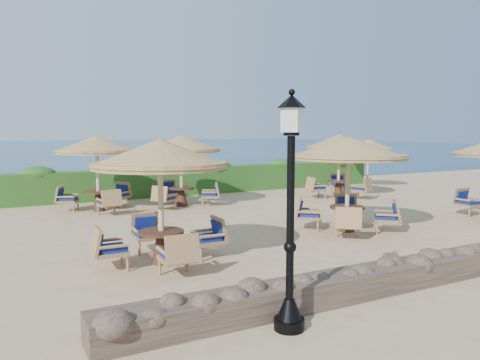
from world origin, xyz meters
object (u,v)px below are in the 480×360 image
(extra_parasol, at_px, (368,144))
(cafe_set_0, at_px, (160,177))
(lamp_post, at_px, (290,222))
(cafe_set_5, at_px, (339,152))
(cafe_set_3, at_px, (97,156))
(cafe_set_1, at_px, (348,163))
(cafe_set_4, at_px, (181,154))

(extra_parasol, xyz_separation_m, cafe_set_0, (-13.15, -7.94, -0.33))
(lamp_post, bearing_deg, cafe_set_5, 47.64)
(cafe_set_0, relative_size, cafe_set_3, 1.00)
(cafe_set_1, xyz_separation_m, cafe_set_3, (-5.53, 6.67, 0.01))
(extra_parasol, xyz_separation_m, cafe_set_4, (-10.07, -0.95, -0.23))
(lamp_post, xyz_separation_m, extra_parasol, (12.60, 12.00, 0.62))
(cafe_set_0, height_order, cafe_set_5, same)
(cafe_set_4, bearing_deg, lamp_post, -102.92)
(lamp_post, bearing_deg, cafe_set_0, 97.70)
(cafe_set_4, bearing_deg, extra_parasol, 5.41)
(cafe_set_1, bearing_deg, cafe_set_0, -173.29)
(cafe_set_1, height_order, cafe_set_5, same)
(lamp_post, height_order, cafe_set_3, lamp_post)
(cafe_set_1, relative_size, cafe_set_4, 1.09)
(extra_parasol, distance_m, cafe_set_4, 10.11)
(cafe_set_0, xyz_separation_m, cafe_set_1, (5.64, 0.66, 0.08))
(extra_parasol, relative_size, cafe_set_0, 0.84)
(cafe_set_3, bearing_deg, cafe_set_5, -7.04)
(extra_parasol, relative_size, cafe_set_3, 0.84)
(lamp_post, distance_m, cafe_set_1, 6.95)
(cafe_set_0, height_order, cafe_set_1, same)
(cafe_set_4, bearing_deg, cafe_set_5, -7.19)
(lamp_post, relative_size, cafe_set_3, 1.15)
(cafe_set_1, height_order, cafe_set_3, same)
(extra_parasol, height_order, cafe_set_0, cafe_set_0)
(lamp_post, relative_size, cafe_set_0, 1.15)
(cafe_set_0, bearing_deg, lamp_post, -82.30)
(cafe_set_3, xyz_separation_m, cafe_set_5, (9.74, -1.20, -0.00))
(lamp_post, relative_size, cafe_set_5, 1.16)
(extra_parasol, xyz_separation_m, cafe_set_5, (-3.30, -1.81, -0.25))
(lamp_post, height_order, cafe_set_4, lamp_post)
(lamp_post, height_order, cafe_set_1, lamp_post)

